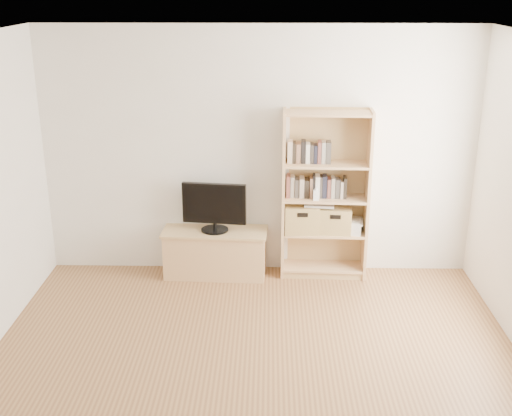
{
  "coord_description": "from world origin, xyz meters",
  "views": [
    {
      "loc": [
        0.11,
        -3.95,
        3.01
      ],
      "look_at": [
        -0.01,
        1.9,
        0.91
      ],
      "focal_mm": 45.0,
      "sensor_mm": 36.0,
      "label": 1
    }
  ],
  "objects_px": {
    "tv_stand": "(215,254)",
    "laptop": "(320,204)",
    "basket_left": "(302,218)",
    "bookshelf": "(325,195)",
    "basket_right": "(335,219)",
    "baby_monitor": "(316,195)",
    "television": "(214,207)"
  },
  "relations": [
    {
      "from": "basket_left",
      "to": "tv_stand",
      "type": "bearing_deg",
      "value": -178.27
    },
    {
      "from": "television",
      "to": "basket_right",
      "type": "xyz_separation_m",
      "value": [
        1.26,
        0.03,
        -0.14
      ]
    },
    {
      "from": "tv_stand",
      "to": "bookshelf",
      "type": "bearing_deg",
      "value": 4.71
    },
    {
      "from": "basket_left",
      "to": "laptop",
      "type": "height_order",
      "value": "laptop"
    },
    {
      "from": "baby_monitor",
      "to": "basket_left",
      "type": "distance_m",
      "value": 0.33
    },
    {
      "from": "bookshelf",
      "to": "laptop",
      "type": "xyz_separation_m",
      "value": [
        -0.05,
        -0.0,
        -0.09
      ]
    },
    {
      "from": "bookshelf",
      "to": "basket_left",
      "type": "bearing_deg",
      "value": -178.81
    },
    {
      "from": "baby_monitor",
      "to": "laptop",
      "type": "xyz_separation_m",
      "value": [
        0.05,
        0.09,
        -0.13
      ]
    },
    {
      "from": "tv_stand",
      "to": "bookshelf",
      "type": "height_order",
      "value": "bookshelf"
    },
    {
      "from": "tv_stand",
      "to": "laptop",
      "type": "relative_size",
      "value": 3.45
    },
    {
      "from": "bookshelf",
      "to": "television",
      "type": "distance_m",
      "value": 1.16
    },
    {
      "from": "tv_stand",
      "to": "bookshelf",
      "type": "relative_size",
      "value": 0.59
    },
    {
      "from": "television",
      "to": "basket_right",
      "type": "height_order",
      "value": "television"
    },
    {
      "from": "tv_stand",
      "to": "baby_monitor",
      "type": "relative_size",
      "value": 9.72
    },
    {
      "from": "basket_left",
      "to": "laptop",
      "type": "xyz_separation_m",
      "value": [
        0.18,
        -0.01,
        0.16
      ]
    },
    {
      "from": "bookshelf",
      "to": "basket_right",
      "type": "distance_m",
      "value": 0.28
    },
    {
      "from": "television",
      "to": "baby_monitor",
      "type": "relative_size",
      "value": 6.13
    },
    {
      "from": "baby_monitor",
      "to": "basket_left",
      "type": "xyz_separation_m",
      "value": [
        -0.14,
        0.1,
        -0.28
      ]
    },
    {
      "from": "television",
      "to": "laptop",
      "type": "xyz_separation_m",
      "value": [
        1.09,
        0.03,
        0.03
      ]
    },
    {
      "from": "baby_monitor",
      "to": "laptop",
      "type": "bearing_deg",
      "value": 60.59
    },
    {
      "from": "basket_left",
      "to": "television",
      "type": "bearing_deg",
      "value": -178.27
    },
    {
      "from": "baby_monitor",
      "to": "basket_right",
      "type": "bearing_deg",
      "value": 20.59
    },
    {
      "from": "baby_monitor",
      "to": "television",
      "type": "bearing_deg",
      "value": 175.0
    },
    {
      "from": "baby_monitor",
      "to": "basket_left",
      "type": "relative_size",
      "value": 0.31
    },
    {
      "from": "baby_monitor",
      "to": "laptop",
      "type": "height_order",
      "value": "baby_monitor"
    },
    {
      "from": "bookshelf",
      "to": "basket_right",
      "type": "xyz_separation_m",
      "value": [
        0.11,
        -0.01,
        -0.26
      ]
    },
    {
      "from": "basket_left",
      "to": "basket_right",
      "type": "relative_size",
      "value": 1.07
    },
    {
      "from": "basket_right",
      "to": "bookshelf",
      "type": "bearing_deg",
      "value": 179.22
    },
    {
      "from": "tv_stand",
      "to": "basket_right",
      "type": "relative_size",
      "value": 3.18
    },
    {
      "from": "laptop",
      "to": "tv_stand",
      "type": "bearing_deg",
      "value": -170.71
    },
    {
      "from": "tv_stand",
      "to": "laptop",
      "type": "height_order",
      "value": "laptop"
    },
    {
      "from": "baby_monitor",
      "to": "basket_left",
      "type": "bearing_deg",
      "value": 142.09
    }
  ]
}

